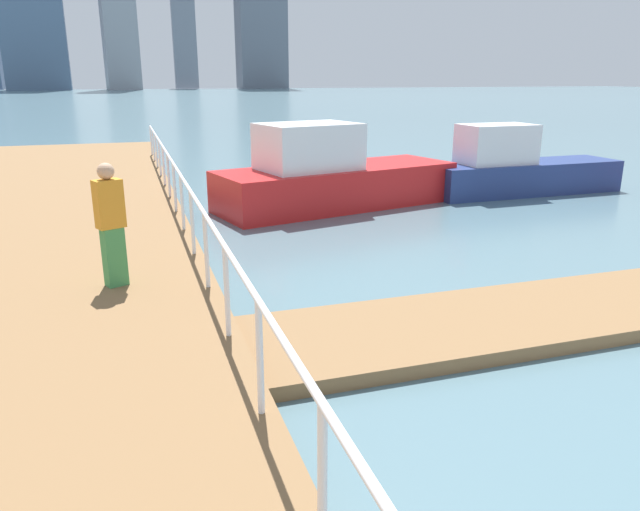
# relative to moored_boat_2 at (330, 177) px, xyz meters

# --- Properties ---
(ground_plane) EXTENTS (300.00, 300.00, 0.00)m
(ground_plane) POSITION_rel_moored_boat_2_xyz_m (-0.79, 3.89, -0.77)
(ground_plane) COLOR slate
(boardwalk_railing) EXTENTS (0.06, 29.12, 1.08)m
(boardwalk_railing) POSITION_rel_moored_boat_2_xyz_m (-3.94, -5.43, 0.47)
(boardwalk_railing) COLOR white
(boardwalk_railing) RESTS_ON boardwalk
(moored_boat_2) EXTENTS (6.52, 3.46, 2.13)m
(moored_boat_2) POSITION_rel_moored_boat_2_xyz_m (0.00, 0.00, 0.00)
(moored_boat_2) COLOR red
(moored_boat_2) RESTS_ON ground_plane
(moored_boat_4) EXTENTS (5.69, 1.65, 1.95)m
(moored_boat_4) POSITION_rel_moored_boat_2_xyz_m (5.64, 0.16, -0.08)
(moored_boat_4) COLOR navy
(moored_boat_4) RESTS_ON ground_plane
(pedestrian_0) EXTENTS (0.42, 0.35, 1.72)m
(pedestrian_0) POSITION_rel_moored_boat_2_xyz_m (-5.15, -5.81, 0.52)
(pedestrian_0) COLOR #3F8C4C
(pedestrian_0) RESTS_ON boardwalk
(skyline_tower_3) EXTENTS (6.59, 9.27, 41.49)m
(skyline_tower_3) POSITION_rel_moored_boat_2_xyz_m (12.86, 160.87, 19.98)
(skyline_tower_3) COLOR gray
(skyline_tower_3) RESTS_ON ground_plane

